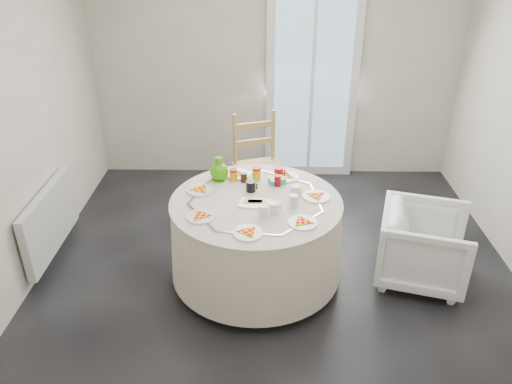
{
  "coord_description": "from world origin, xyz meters",
  "views": [
    {
      "loc": [
        -0.12,
        -3.4,
        2.61
      ],
      "look_at": [
        -0.18,
        -0.04,
        0.8
      ],
      "focal_mm": 35.0,
      "sensor_mm": 36.0,
      "label": 1
    }
  ],
  "objects_px": {
    "wooden_chair": "(260,172)",
    "green_pitcher": "(219,164)",
    "table": "(256,238)",
    "radiator": "(50,220)",
    "armchair": "(425,238)"
  },
  "relations": [
    {
      "from": "radiator",
      "to": "wooden_chair",
      "type": "distance_m",
      "value": 1.95
    },
    {
      "from": "table",
      "to": "green_pitcher",
      "type": "xyz_separation_m",
      "value": [
        -0.31,
        0.35,
        0.49
      ]
    },
    {
      "from": "wooden_chair",
      "to": "green_pitcher",
      "type": "distance_m",
      "value": 0.85
    },
    {
      "from": "table",
      "to": "armchair",
      "type": "height_order",
      "value": "armchair"
    },
    {
      "from": "armchair",
      "to": "green_pitcher",
      "type": "height_order",
      "value": "green_pitcher"
    },
    {
      "from": "wooden_chair",
      "to": "armchair",
      "type": "relative_size",
      "value": 1.49
    },
    {
      "from": "table",
      "to": "armchair",
      "type": "distance_m",
      "value": 1.35
    },
    {
      "from": "green_pitcher",
      "to": "radiator",
      "type": "bearing_deg",
      "value": -158.43
    },
    {
      "from": "radiator",
      "to": "table",
      "type": "xyz_separation_m",
      "value": [
        1.76,
        -0.24,
        -0.01
      ]
    },
    {
      "from": "table",
      "to": "wooden_chair",
      "type": "height_order",
      "value": "wooden_chair"
    },
    {
      "from": "table",
      "to": "green_pitcher",
      "type": "distance_m",
      "value": 0.68
    },
    {
      "from": "table",
      "to": "green_pitcher",
      "type": "relative_size",
      "value": 6.86
    },
    {
      "from": "green_pitcher",
      "to": "armchair",
      "type": "bearing_deg",
      "value": 5.27
    },
    {
      "from": "wooden_chair",
      "to": "green_pitcher",
      "type": "xyz_separation_m",
      "value": [
        -0.33,
        -0.68,
        0.4
      ]
    },
    {
      "from": "wooden_chair",
      "to": "armchair",
      "type": "distance_m",
      "value": 1.69
    }
  ]
}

